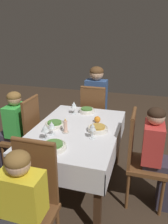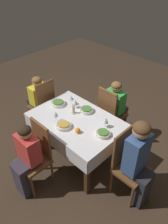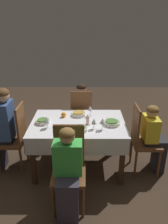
{
  "view_description": "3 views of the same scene",
  "coord_description": "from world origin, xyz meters",
  "px_view_note": "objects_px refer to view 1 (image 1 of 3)",
  "views": [
    {
      "loc": [
        -1.96,
        -0.66,
        1.7
      ],
      "look_at": [
        0.05,
        -0.07,
        0.89
      ],
      "focal_mm": 35.0,
      "sensor_mm": 36.0,
      "label": 1
    },
    {
      "loc": [
        1.73,
        -1.6,
        2.64
      ],
      "look_at": [
        0.06,
        0.1,
        0.83
      ],
      "focal_mm": 35.0,
      "sensor_mm": 36.0,
      "label": 2
    },
    {
      "loc": [
        -0.1,
        2.66,
        2.04
      ],
      "look_at": [
        -0.08,
        0.04,
        0.9
      ],
      "focal_mm": 35.0,
      "sensor_mm": 36.0,
      "label": 3
    }
  ],
  "objects_px": {
    "chair_east": "(94,116)",
    "bowl_south": "(98,128)",
    "dining_table": "(77,136)",
    "person_child_red": "(158,155)",
    "bowl_north": "(55,124)",
    "bowl_west": "(54,146)",
    "bowl_east": "(87,110)",
    "wine_glass_east": "(74,105)",
    "candle_centerpiece": "(66,128)",
    "person_child_yellow": "(18,216)",
    "wine_glass_south": "(93,127)",
    "chair_west": "(31,201)",
    "wine_glass_west": "(45,129)",
    "chair_south": "(140,156)",
    "chair_north": "(26,134)",
    "person_child_green": "(13,129)",
    "wine_glass_north": "(52,125)",
    "person_adult_denim": "(97,102)",
    "orange_fruit": "(97,119)"
  },
  "relations": [
    {
      "from": "person_child_yellow",
      "to": "wine_glass_west",
      "type": "height_order",
      "value": "person_child_yellow"
    },
    {
      "from": "person_adult_denim",
      "to": "person_child_green",
      "type": "xyz_separation_m",
      "value": [
        -0.94,
        0.81,
        -0.12
      ]
    },
    {
      "from": "bowl_north",
      "to": "wine_glass_south",
      "type": "xyz_separation_m",
      "value": [
        -0.14,
        -0.45,
        0.09
      ]
    },
    {
      "from": "bowl_north",
      "to": "person_child_green",
      "type": "bearing_deg",
      "value": 79.76
    },
    {
      "from": "chair_east",
      "to": "bowl_south",
      "type": "distance_m",
      "value": 0.94
    },
    {
      "from": "chair_east",
      "to": "wine_glass_south",
      "type": "bearing_deg",
      "value": 102.78
    },
    {
      "from": "dining_table",
      "to": "person_child_yellow",
      "type": "xyz_separation_m",
      "value": [
        -1.04,
        0.06,
        -0.08
      ]
    },
    {
      "from": "chair_south",
      "to": "candle_centerpiece",
      "type": "height_order",
      "value": "chair_south"
    },
    {
      "from": "bowl_east",
      "to": "candle_centerpiece",
      "type": "xyz_separation_m",
      "value": [
        -0.6,
        0.05,
        0.03
      ]
    },
    {
      "from": "wine_glass_north",
      "to": "bowl_south",
      "type": "relative_size",
      "value": 0.69
    },
    {
      "from": "chair_south",
      "to": "candle_centerpiece",
      "type": "bearing_deg",
      "value": 97.3
    },
    {
      "from": "wine_glass_west",
      "to": "wine_glass_north",
      "type": "bearing_deg",
      "value": -8.88
    },
    {
      "from": "person_child_red",
      "to": "wine_glass_west",
      "type": "xyz_separation_m",
      "value": [
        -0.28,
        1.03,
        0.27
      ]
    },
    {
      "from": "orange_fruit",
      "to": "bowl_south",
      "type": "bearing_deg",
      "value": -165.77
    },
    {
      "from": "chair_north",
      "to": "person_child_red",
      "type": "height_order",
      "value": "person_child_red"
    },
    {
      "from": "bowl_north",
      "to": "bowl_west",
      "type": "bearing_deg",
      "value": -157.45
    },
    {
      "from": "dining_table",
      "to": "person_child_red",
      "type": "bearing_deg",
      "value": -92.4
    },
    {
      "from": "chair_south",
      "to": "bowl_south",
      "type": "xyz_separation_m",
      "value": [
        0.03,
        0.44,
        0.22
      ]
    },
    {
      "from": "bowl_east",
      "to": "chair_north",
      "type": "bearing_deg",
      "value": 121.24
    },
    {
      "from": "person_child_red",
      "to": "dining_table",
      "type": "bearing_deg",
      "value": 87.6
    },
    {
      "from": "chair_north",
      "to": "wine_glass_north",
      "type": "height_order",
      "value": "chair_north"
    },
    {
      "from": "wine_glass_east",
      "to": "candle_centerpiece",
      "type": "xyz_separation_m",
      "value": [
        -0.52,
        -0.09,
        -0.05
      ]
    },
    {
      "from": "dining_table",
      "to": "bowl_east",
      "type": "relative_size",
      "value": 6.67
    },
    {
      "from": "chair_east",
      "to": "wine_glass_east",
      "type": "bearing_deg",
      "value": 73.91
    },
    {
      "from": "candle_centerpiece",
      "to": "bowl_west",
      "type": "bearing_deg",
      "value": -177.7
    },
    {
      "from": "dining_table",
      "to": "bowl_south",
      "type": "xyz_separation_m",
      "value": [
        -0.0,
        -0.23,
        0.12
      ]
    },
    {
      "from": "wine_glass_north",
      "to": "person_child_green",
      "type": "bearing_deg",
      "value": 65.77
    },
    {
      "from": "dining_table",
      "to": "bowl_south",
      "type": "height_order",
      "value": "bowl_south"
    },
    {
      "from": "chair_west",
      "to": "orange_fruit",
      "type": "height_order",
      "value": "chair_west"
    },
    {
      "from": "bowl_east",
      "to": "bowl_north",
      "type": "xyz_separation_m",
      "value": [
        -0.5,
        0.21,
        -0.0
      ]
    },
    {
      "from": "person_child_red",
      "to": "bowl_east",
      "type": "xyz_separation_m",
      "value": [
        0.51,
        0.85,
        0.18
      ]
    },
    {
      "from": "chair_east",
      "to": "chair_north",
      "type": "distance_m",
      "value": 1.02
    },
    {
      "from": "chair_north",
      "to": "candle_centerpiece",
      "type": "relative_size",
      "value": 6.4
    },
    {
      "from": "chair_north",
      "to": "bowl_south",
      "type": "xyz_separation_m",
      "value": [
        -0.08,
        -0.9,
        0.22
      ]
    },
    {
      "from": "bowl_north",
      "to": "chair_south",
      "type": "bearing_deg",
      "value": -90.6
    },
    {
      "from": "person_child_yellow",
      "to": "person_child_green",
      "type": "bearing_deg",
      "value": 124.45
    },
    {
      "from": "chair_west",
      "to": "candle_centerpiece",
      "type": "distance_m",
      "value": 0.78
    },
    {
      "from": "person_adult_denim",
      "to": "wine_glass_north",
      "type": "relative_size",
      "value": 8.56
    },
    {
      "from": "person_adult_denim",
      "to": "chair_east",
      "type": "bearing_deg",
      "value": 90.0
    },
    {
      "from": "chair_west",
      "to": "wine_glass_south",
      "type": "bearing_deg",
      "value": 68.32
    },
    {
      "from": "chair_west",
      "to": "wine_glass_south",
      "type": "relative_size",
      "value": 6.18
    },
    {
      "from": "bowl_north",
      "to": "bowl_south",
      "type": "height_order",
      "value": "same"
    },
    {
      "from": "person_child_yellow",
      "to": "bowl_south",
      "type": "relative_size",
      "value": 4.85
    },
    {
      "from": "chair_north",
      "to": "chair_west",
      "type": "distance_m",
      "value": 1.13
    },
    {
      "from": "bowl_east",
      "to": "bowl_west",
      "type": "height_order",
      "value": "same"
    },
    {
      "from": "person_child_green",
      "to": "bowl_south",
      "type": "distance_m",
      "value": 1.08
    },
    {
      "from": "dining_table",
      "to": "wine_glass_east",
      "type": "relative_size",
      "value": 8.28
    },
    {
      "from": "person_adult_denim",
      "to": "bowl_south",
      "type": "xyz_separation_m",
      "value": [
        -1.02,
        -0.25,
        0.07
      ]
    },
    {
      "from": "chair_east",
      "to": "person_child_red",
      "type": "distance_m",
      "value": 1.24
    },
    {
      "from": "chair_north",
      "to": "bowl_east",
      "type": "distance_m",
      "value": 0.79
    }
  ]
}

